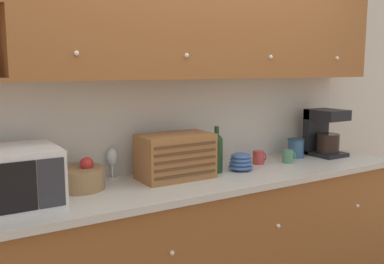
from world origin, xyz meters
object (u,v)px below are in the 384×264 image
object	(u,v)px
bowl_stack_on_counter	(241,162)
mug_blue_second	(288,156)
bread_box	(175,156)
fruit_basket	(80,178)
wine_bottle	(216,151)
wine_glass	(112,158)
mug	(259,157)
coffee_maker	(324,132)
storage_canister	(296,148)

from	to	relation	value
bowl_stack_on_counter	mug_blue_second	xyz separation A→B (m)	(0.44, 0.01, -0.01)
bowl_stack_on_counter	bread_box	bearing A→B (deg)	174.52
fruit_basket	mug_blue_second	xyz separation A→B (m)	(1.48, -0.10, -0.02)
fruit_basket	wine_bottle	bearing A→B (deg)	-4.22
wine_glass	bowl_stack_on_counter	world-z (taller)	wine_glass
mug_blue_second	bowl_stack_on_counter	bearing A→B (deg)	-179.07
fruit_basket	wine_glass	size ratio (longest dim) A/B	1.42
fruit_basket	wine_glass	world-z (taller)	wine_glass
bread_box	mug	bearing A→B (deg)	3.35
wine_bottle	bread_box	bearing A→B (deg)	179.26
bread_box	wine_bottle	xyz separation A→B (m)	(0.31, -0.00, -0.00)
wine_bottle	mug	bearing A→B (deg)	6.47
wine_glass	mug_blue_second	world-z (taller)	wine_glass
mug	coffee_maker	distance (m)	0.66
bowl_stack_on_counter	coffee_maker	bearing A→B (deg)	4.83
wine_bottle	storage_canister	bearing A→B (deg)	5.37
fruit_basket	wine_bottle	xyz separation A→B (m)	(0.88, -0.06, 0.07)
mug_blue_second	coffee_maker	size ratio (longest dim) A/B	0.26
fruit_basket	mug	world-z (taller)	fruit_basket
bread_box	wine_bottle	size ratio (longest dim) A/B	1.48
wine_bottle	mug	world-z (taller)	wine_bottle
coffee_maker	mug	bearing A→B (deg)	178.85
bowl_stack_on_counter	coffee_maker	world-z (taller)	coffee_maker
wine_bottle	mug	distance (m)	0.41
fruit_basket	wine_bottle	world-z (taller)	wine_bottle
wine_bottle	wine_glass	bearing A→B (deg)	162.57
bowl_stack_on_counter	mug	size ratio (longest dim) A/B	1.72
bread_box	storage_canister	size ratio (longest dim) A/B	3.15
wine_glass	mug	size ratio (longest dim) A/B	2.00
bread_box	fruit_basket	bearing A→B (deg)	173.94
bowl_stack_on_counter	storage_canister	size ratio (longest dim) A/B	1.14
storage_canister	bowl_stack_on_counter	bearing A→B (deg)	-169.43
fruit_basket	storage_canister	world-z (taller)	fruit_basket
storage_canister	fruit_basket	bearing A→B (deg)	-179.69
mug	coffee_maker	xyz separation A→B (m)	(0.64, -0.01, 0.14)
mug	coffee_maker	bearing A→B (deg)	-1.15
bread_box	coffee_maker	world-z (taller)	coffee_maker
mug	mug_blue_second	size ratio (longest dim) A/B	1.02
wine_glass	storage_canister	bearing A→B (deg)	-5.07
fruit_basket	wine_glass	distance (m)	0.28
wine_bottle	bowl_stack_on_counter	size ratio (longest dim) A/B	1.87
wine_glass	storage_canister	world-z (taller)	wine_glass
wine_bottle	mug_blue_second	bearing A→B (deg)	-3.25
bowl_stack_on_counter	mug	bearing A→B (deg)	20.73
fruit_basket	bread_box	bearing A→B (deg)	-6.06
wine_glass	bread_box	world-z (taller)	bread_box
wine_bottle	bowl_stack_on_counter	bearing A→B (deg)	-13.84
mug	storage_canister	xyz separation A→B (m)	(0.39, 0.03, 0.02)
bread_box	storage_canister	bearing A→B (deg)	3.67
wine_glass	bowl_stack_on_counter	size ratio (longest dim) A/B	1.16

